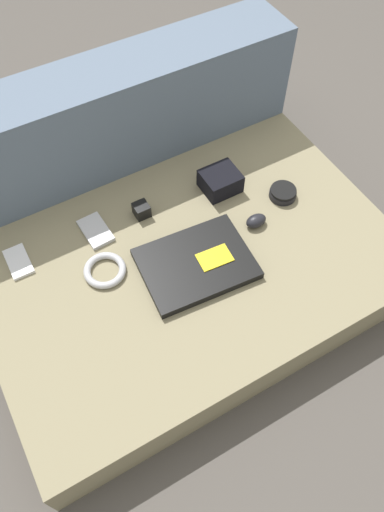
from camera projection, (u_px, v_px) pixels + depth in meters
name	position (u px, v px, depth m)	size (l,w,h in m)	color
ground_plane	(192.00, 286.00, 1.48)	(8.00, 8.00, 0.00)	#4C4742
couch_seat	(192.00, 273.00, 1.42)	(1.13, 0.74, 0.14)	#847A5B
couch_backrest	(116.00, 133.00, 1.52)	(1.13, 0.20, 0.45)	slate
laptop	(196.00, 264.00, 1.34)	(0.31, 0.24, 0.03)	black
computer_mouse	(256.00, 221.00, 1.41)	(0.06, 0.04, 0.04)	black
speaker_puck	(283.00, 193.00, 1.48)	(0.08, 0.08, 0.03)	black
phone_silver	(96.00, 231.00, 1.41)	(0.07, 0.12, 0.01)	#B7B7BC
phone_black	(18.00, 262.00, 1.35)	(0.06, 0.10, 0.01)	silver
camera_pouch	(220.00, 181.00, 1.48)	(0.11, 0.10, 0.06)	black
charger_brick	(141.00, 210.00, 1.43)	(0.04, 0.04, 0.04)	black
cable_coil	(105.00, 270.00, 1.33)	(0.11, 0.11, 0.02)	#B2B2B7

